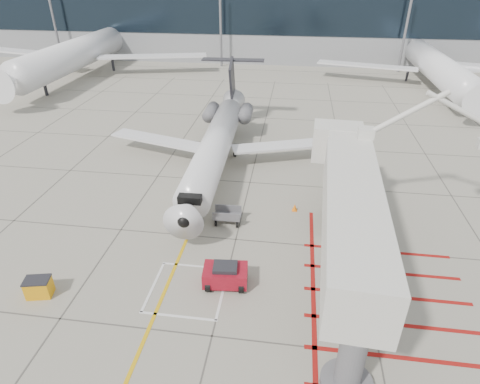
# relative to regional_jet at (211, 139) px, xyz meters

# --- Properties ---
(ground_plane) EXTENTS (260.00, 260.00, 0.00)m
(ground_plane) POSITION_rel_regional_jet_xyz_m (3.23, -12.22, -3.61)
(ground_plane) COLOR #9F9A89
(ground_plane) RESTS_ON ground
(regional_jet) EXTENTS (22.52, 28.07, 7.22)m
(regional_jet) POSITION_rel_regional_jet_xyz_m (0.00, 0.00, 0.00)
(regional_jet) COLOR silver
(regional_jet) RESTS_ON ground_plane
(jet_bridge) EXTENTS (10.27, 20.05, 7.84)m
(jet_bridge) POSITION_rel_regional_jet_xyz_m (9.88, -11.27, 0.31)
(jet_bridge) COLOR silver
(jet_bridge) RESTS_ON ground_plane
(pushback_tug) EXTENTS (2.60, 1.75, 1.44)m
(pushback_tug) POSITION_rel_regional_jet_xyz_m (3.28, -12.49, -2.89)
(pushback_tug) COLOR maroon
(pushback_tug) RESTS_ON ground_plane
(spill_bin) EXTENTS (1.46, 1.13, 1.13)m
(spill_bin) POSITION_rel_regional_jet_xyz_m (-6.70, -14.76, -3.04)
(spill_bin) COLOR orange
(spill_bin) RESTS_ON ground_plane
(baggage_cart) EXTENTS (1.90, 1.22, 1.19)m
(baggage_cart) POSITION_rel_regional_jet_xyz_m (2.35, -6.38, -3.01)
(baggage_cart) COLOR #59585D
(baggage_cart) RESTS_ON ground_plane
(ground_power_unit) EXTENTS (2.17, 1.43, 1.62)m
(ground_power_unit) POSITION_rel_regional_jet_xyz_m (10.10, -7.86, -2.80)
(ground_power_unit) COLOR silver
(ground_power_unit) RESTS_ON ground_plane
(cone_nose) EXTENTS (0.37, 0.37, 0.51)m
(cone_nose) POSITION_rel_regional_jet_xyz_m (2.25, -5.27, -3.35)
(cone_nose) COLOR #EB4B0C
(cone_nose) RESTS_ON ground_plane
(cone_side) EXTENTS (0.39, 0.39, 0.54)m
(cone_side) POSITION_rel_regional_jet_xyz_m (7.02, -4.08, -3.34)
(cone_side) COLOR orange
(cone_side) RESTS_ON ground_plane
(terminal_building) EXTENTS (180.00, 28.00, 14.00)m
(terminal_building) POSITION_rel_regional_jet_xyz_m (13.23, 57.78, 3.39)
(terminal_building) COLOR gray
(terminal_building) RESTS_ON ground_plane
(terminal_glass_band) EXTENTS (180.00, 0.10, 6.00)m
(terminal_glass_band) POSITION_rel_regional_jet_xyz_m (13.23, 43.73, 4.39)
(terminal_glass_band) COLOR black
(terminal_glass_band) RESTS_ON ground_plane
(bg_aircraft_b) EXTENTS (38.67, 42.97, 12.89)m
(bg_aircraft_b) POSITION_rel_regional_jet_xyz_m (-27.46, 33.78, 2.84)
(bg_aircraft_b) COLOR silver
(bg_aircraft_b) RESTS_ON ground_plane
(bg_aircraft_c) EXTENTS (32.95, 36.61, 10.98)m
(bg_aircraft_c) POSITION_rel_regional_jet_xyz_m (26.01, 33.78, 1.88)
(bg_aircraft_c) COLOR silver
(bg_aircraft_c) RESTS_ON ground_plane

